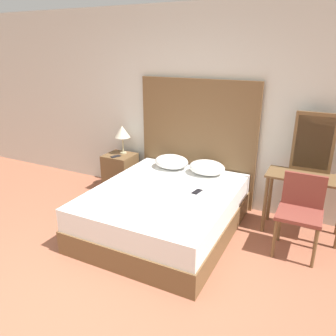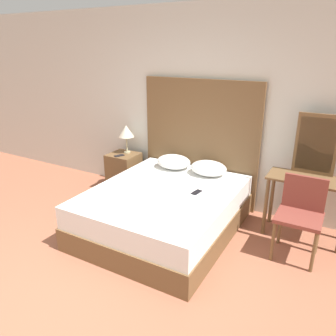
{
  "view_description": "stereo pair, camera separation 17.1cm",
  "coord_description": "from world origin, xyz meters",
  "px_view_note": "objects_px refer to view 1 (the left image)",
  "views": [
    {
      "loc": [
        1.76,
        -1.43,
        2.15
      ],
      "look_at": [
        0.11,
        1.85,
        0.79
      ],
      "focal_mm": 35.0,
      "sensor_mm": 36.0,
      "label": 1
    },
    {
      "loc": [
        1.91,
        -1.35,
        2.15
      ],
      "look_at": [
        0.11,
        1.85,
        0.79
      ],
      "focal_mm": 35.0,
      "sensor_mm": 36.0,
      "label": 2
    }
  ],
  "objects_px": {
    "phone_on_bed": "(197,192)",
    "nightstand": "(120,173)",
    "chair": "(301,208)",
    "bed": "(164,210)",
    "phone_on_nightstand": "(116,156)",
    "vanity_desk": "(305,188)",
    "table_lamp": "(122,132)"
  },
  "relations": [
    {
      "from": "nightstand",
      "to": "chair",
      "type": "distance_m",
      "value": 2.73
    },
    {
      "from": "phone_on_nightstand",
      "to": "bed",
      "type": "bearing_deg",
      "value": -29.33
    },
    {
      "from": "vanity_desk",
      "to": "chair",
      "type": "bearing_deg",
      "value": -90.29
    },
    {
      "from": "table_lamp",
      "to": "chair",
      "type": "height_order",
      "value": "table_lamp"
    },
    {
      "from": "bed",
      "to": "table_lamp",
      "type": "height_order",
      "value": "table_lamp"
    },
    {
      "from": "phone_on_bed",
      "to": "vanity_desk",
      "type": "distance_m",
      "value": 1.27
    },
    {
      "from": "nightstand",
      "to": "vanity_desk",
      "type": "distance_m",
      "value": 2.7
    },
    {
      "from": "phone_on_nightstand",
      "to": "vanity_desk",
      "type": "bearing_deg",
      "value": 0.59
    },
    {
      "from": "bed",
      "to": "table_lamp",
      "type": "distance_m",
      "value": 1.58
    },
    {
      "from": "phone_on_bed",
      "to": "table_lamp",
      "type": "height_order",
      "value": "table_lamp"
    },
    {
      "from": "nightstand",
      "to": "table_lamp",
      "type": "relative_size",
      "value": 1.36
    },
    {
      "from": "table_lamp",
      "to": "vanity_desk",
      "type": "xyz_separation_m",
      "value": [
        2.66,
        -0.16,
        -0.34
      ]
    },
    {
      "from": "phone_on_bed",
      "to": "vanity_desk",
      "type": "relative_size",
      "value": 0.18
    },
    {
      "from": "phone_on_nightstand",
      "to": "vanity_desk",
      "type": "height_order",
      "value": "vanity_desk"
    },
    {
      "from": "phone_on_bed",
      "to": "vanity_desk",
      "type": "bearing_deg",
      "value": 25.99
    },
    {
      "from": "phone_on_bed",
      "to": "nightstand",
      "type": "xyz_separation_m",
      "value": [
        -1.54,
        0.63,
        -0.25
      ]
    },
    {
      "from": "bed",
      "to": "chair",
      "type": "relative_size",
      "value": 2.24
    },
    {
      "from": "bed",
      "to": "vanity_desk",
      "type": "relative_size",
      "value": 2.17
    },
    {
      "from": "nightstand",
      "to": "chair",
      "type": "height_order",
      "value": "chair"
    },
    {
      "from": "phone_on_bed",
      "to": "nightstand",
      "type": "height_order",
      "value": "nightstand"
    },
    {
      "from": "chair",
      "to": "bed",
      "type": "bearing_deg",
      "value": -169.36
    },
    {
      "from": "table_lamp",
      "to": "phone_on_nightstand",
      "type": "distance_m",
      "value": 0.38
    },
    {
      "from": "bed",
      "to": "chair",
      "type": "height_order",
      "value": "chair"
    },
    {
      "from": "phone_on_nightstand",
      "to": "chair",
      "type": "xyz_separation_m",
      "value": [
        2.67,
        -0.37,
        -0.08
      ]
    },
    {
      "from": "vanity_desk",
      "to": "chair",
      "type": "height_order",
      "value": "chair"
    },
    {
      "from": "bed",
      "to": "chair",
      "type": "bearing_deg",
      "value": 10.64
    },
    {
      "from": "bed",
      "to": "phone_on_bed",
      "type": "distance_m",
      "value": 0.48
    },
    {
      "from": "nightstand",
      "to": "vanity_desk",
      "type": "xyz_separation_m",
      "value": [
        2.68,
        -0.08,
        0.3
      ]
    },
    {
      "from": "nightstand",
      "to": "chair",
      "type": "bearing_deg",
      "value": -10.04
    },
    {
      "from": "chair",
      "to": "vanity_desk",
      "type": "bearing_deg",
      "value": 89.71
    },
    {
      "from": "table_lamp",
      "to": "phone_on_bed",
      "type": "bearing_deg",
      "value": -25.22
    },
    {
      "from": "table_lamp",
      "to": "chair",
      "type": "relative_size",
      "value": 0.5
    }
  ]
}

